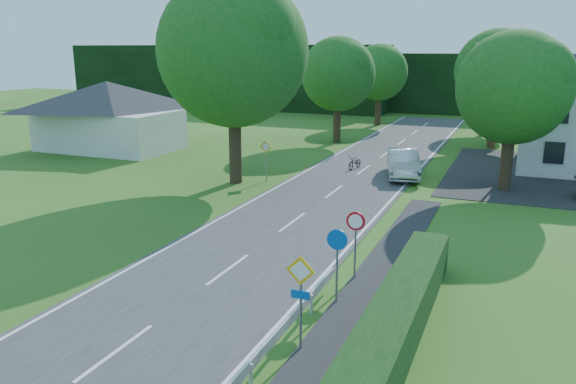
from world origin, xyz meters
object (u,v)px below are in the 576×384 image
at_px(moving_car, 403,163).
at_px(motorcycle, 355,162).
at_px(parked_car_silver_a, 561,160).
at_px(streetlight, 504,105).
at_px(parasol, 541,159).

height_order(moving_car, motorcycle, moving_car).
xyz_separation_m(moving_car, parked_car_silver_a, (8.89, 5.28, -0.11)).
distance_m(streetlight, moving_car, 6.53).
distance_m(streetlight, parasol, 4.90).
xyz_separation_m(moving_car, parasol, (7.68, 3.62, 0.17)).
bearing_deg(streetlight, parked_car_silver_a, 50.54).
relative_size(parked_car_silver_a, parasol, 1.97).
height_order(moving_car, parasol, parasol).
relative_size(streetlight, moving_car, 1.58).
xyz_separation_m(streetlight, moving_car, (-5.36, -0.99, -3.59)).
relative_size(moving_car, parked_car_silver_a, 1.15).
relative_size(streetlight, parked_car_silver_a, 1.82).
distance_m(moving_car, parasol, 8.49).
xyz_separation_m(streetlight, parked_car_silver_a, (3.53, 4.29, -3.70)).
height_order(motorcycle, parasol, parasol).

